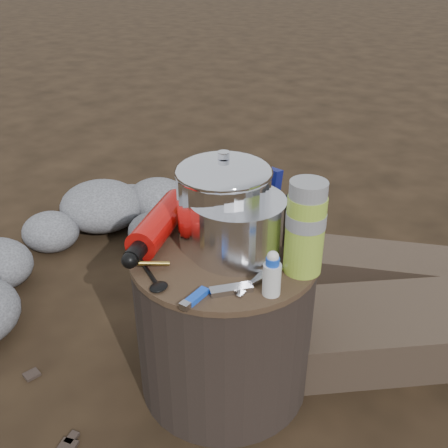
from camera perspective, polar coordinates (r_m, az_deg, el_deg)
The scene contains 15 objects.
ground at distance 1.45m, azimuth 0.00°, elevation -16.94°, with size 60.00×60.00×0.00m, color black.
stump at distance 1.31m, azimuth 0.00°, elevation -10.76°, with size 0.44×0.44×0.40m, color black.
rock_ring at distance 1.93m, azimuth -16.11°, elevation -1.49°, with size 0.48×1.04×0.21m, color slate, non-canonical shape.
foil_windscreen at distance 1.17m, azimuth 1.49°, elevation -0.18°, with size 0.22×0.22×0.13m, color silver.
camping_pot at distance 1.18m, azimuth -0.03°, elevation 2.57°, with size 0.22×0.22×0.22m, color silver.
fuel_bottle at distance 1.25m, azimuth -7.21°, elevation 0.04°, with size 0.07×0.31×0.07m, color red, non-canonical shape.
thermos at distance 1.09m, azimuth 9.07°, elevation -0.48°, with size 0.08×0.08×0.21m, color #9ABE36.
travel_mug at distance 1.22m, azimuth 8.41°, elevation 0.32°, with size 0.08×0.08×0.11m, color black.
stuff_sack at distance 1.33m, azimuth 0.51°, elevation 2.91°, with size 0.15×0.13×0.10m, color #C48D1B.
food_pouch at distance 1.30m, azimuth 3.79°, elevation 3.42°, with size 0.12×0.03×0.15m, color #0C1257.
lighter at distance 1.04m, azimuth -3.07°, elevation -8.07°, with size 0.02×0.08×0.01m, color blue.
multitool at distance 1.06m, azimuth 0.80°, elevation -7.33°, with size 0.03×0.09×0.01m, color #AEAEB3.
pot_grabber at distance 1.09m, azimuth 3.45°, elevation -6.21°, with size 0.04×0.14×0.01m, color #AEAEB3, non-canonical shape.
spork at distance 1.13m, azimuth -8.42°, elevation -5.29°, with size 0.03×0.14×0.01m, color black, non-canonical shape.
squeeze_bottle at distance 1.04m, azimuth 5.38°, elevation -5.75°, with size 0.04×0.04×0.09m, color silver.
Camera 1 is at (0.56, -0.85, 1.03)m, focal length 40.88 mm.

